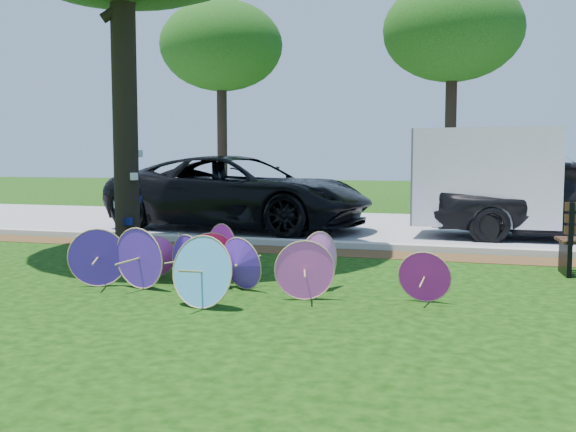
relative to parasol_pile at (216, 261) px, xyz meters
name	(u,v)px	position (x,y,z in m)	size (l,w,h in m)	color
ground	(202,301)	(0.14, -0.75, -0.38)	(90.00, 90.00, 0.00)	black
mulch_strip	(301,251)	(0.14, 3.75, -0.38)	(90.00, 1.00, 0.01)	#472D16
curb	(311,243)	(0.14, 4.45, -0.32)	(90.00, 0.30, 0.12)	#B7B5AD
street	(352,226)	(0.14, 8.60, -0.38)	(90.00, 8.00, 0.01)	gray
parasol_pile	(216,261)	(0.00, 0.00, 0.00)	(5.13, 2.64, 0.88)	#5928C0
black_van	(239,193)	(-2.38, 6.95, 0.53)	(3.03, 6.58, 1.83)	black
dark_pickup	(559,198)	(5.00, 7.09, 0.53)	(2.15, 5.35, 1.82)	black
cargo_trailer	(486,177)	(3.48, 7.02, 0.97)	(3.01, 1.91, 2.71)	silver
bg_trees	(456,34)	(2.43, 13.84, 5.38)	(20.81, 5.32, 7.40)	black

